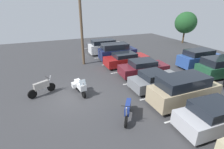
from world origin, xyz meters
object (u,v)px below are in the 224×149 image
Objects in this scene: car_white at (106,47)px; car_maroon at (143,68)px; car_tan at (183,90)px; car_red at (126,59)px; car_far_blue at (199,58)px; motorcycle_touring at (80,86)px; motorcycle_third at (42,87)px; car_far_green at (221,67)px; car_navy at (117,52)px; motorcycle_second at (128,109)px; utility_pole at (81,26)px; car_charcoal at (102,44)px; car_grey at (156,80)px; car_silver at (215,116)px.

car_white is 8.43m from car_maroon.
car_maroon is 0.98× the size of car_tan.
car_far_blue is at bearing 64.55° from car_red.
motorcycle_touring reaches higher than motorcycle_third.
car_white reaches higher than car_far_green.
motorcycle_second is at bearing -20.98° from car_navy.
motorcycle_third is at bearing -110.57° from motorcycle_touring.
car_far_blue is at bearing 50.97° from car_navy.
motorcycle_third is 9.19m from car_red.
utility_pole reaches higher than car_white.
car_far_blue is (11.38, 6.86, 0.25)m from car_charcoal.
car_maroon is at bearing 3.10° from car_navy.
car_charcoal is 2.71m from car_white.
car_maroon is 2.72m from car_grey.
car_grey is (1.44, 5.70, 0.06)m from motorcycle_touring.
car_red is (-8.21, 4.09, 0.12)m from motorcycle_second.
car_navy is at bearing 178.22° from car_grey.
car_white is 0.98× the size of car_far_green.
utility_pole is (3.07, -3.79, 3.23)m from car_white.
car_grey reaches higher than motorcycle_second.
motorcycle_third is 0.44× the size of car_charcoal.
car_charcoal is (-11.32, 8.67, 0.11)m from motorcycle_third.
car_maroon is (11.08, 0.17, 0.05)m from car_charcoal.
motorcycle_touring is 7.69m from utility_pole.
car_grey is at bearing -92.40° from car_far_green.
car_silver is at bearing 57.29° from motorcycle_second.
car_tan reaches higher than motorcycle_third.
car_maroon is 7.69m from utility_pole.
motorcycle_touring is 0.48× the size of car_silver.
car_red is 1.07× the size of car_silver.
car_far_blue reaches higher than car_red.
car_navy is 0.96× the size of car_maroon.
motorcycle_second is 0.43× the size of car_charcoal.
car_silver reaches higher than car_grey.
utility_pole is at bearing 179.97° from motorcycle_second.
car_far_blue reaches higher than motorcycle_third.
motorcycle_third is at bearing -37.45° from car_charcoal.
car_far_blue is at bearing 94.10° from motorcycle_touring.
car_maroon is 5.21m from car_tan.
motorcycle_second is (3.98, 1.90, -0.05)m from motorcycle_touring.
car_charcoal is 0.95× the size of car_tan.
utility_pole is (-5.34, -4.34, 3.43)m from car_maroon.
motorcycle_second is 0.42× the size of car_maroon.
car_silver is (16.13, 0.13, -0.19)m from car_white.
motorcycle_third is 8.03m from utility_pole.
car_silver is 8.39m from car_far_green.
car_red is (5.40, 0.30, -0.23)m from car_white.
utility_pole is (-2.33, -4.08, 3.46)m from car_red.
car_far_blue is 0.58× the size of utility_pole.
car_far_blue is (8.70, 7.24, -0.00)m from car_white.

